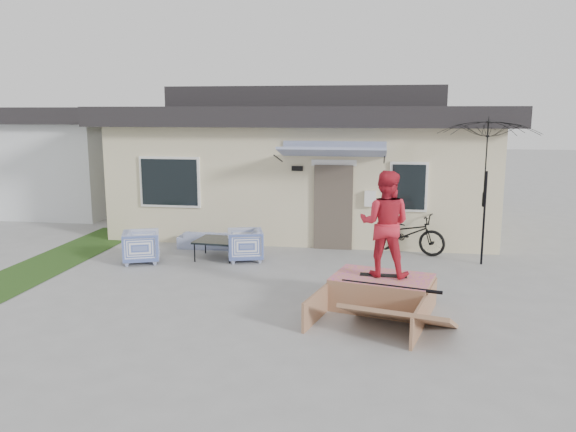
# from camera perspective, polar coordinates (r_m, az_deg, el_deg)

# --- Properties ---
(ground) EXTENTS (90.00, 90.00, 0.00)m
(ground) POSITION_cam_1_polar(r_m,az_deg,el_deg) (10.21, -3.31, -8.97)
(ground) COLOR gray
(ground) RESTS_ON ground
(grass_strip) EXTENTS (1.40, 8.00, 0.01)m
(grass_strip) POSITION_cam_1_polar(r_m,az_deg,el_deg) (13.95, -22.83, -4.44)
(grass_strip) COLOR #1F3D15
(grass_strip) RESTS_ON ground
(house) EXTENTS (10.80, 8.49, 4.10)m
(house) POSITION_cam_1_polar(r_m,az_deg,el_deg) (17.58, 2.26, 5.69)
(house) COLOR beige
(house) RESTS_ON ground
(neighbor_house) EXTENTS (8.60, 7.60, 3.50)m
(neighbor_house) POSITION_cam_1_polar(r_m,az_deg,el_deg) (23.19, -23.92, 5.57)
(neighbor_house) COLOR silver
(neighbor_house) RESTS_ON ground
(loveseat) EXTENTS (1.49, 0.48, 0.57)m
(loveseat) POSITION_cam_1_polar(r_m,az_deg,el_deg) (14.48, -7.98, -2.04)
(loveseat) COLOR #3A4E97
(loveseat) RESTS_ON ground
(armchair_left) EXTENTS (0.97, 0.99, 0.81)m
(armchair_left) POSITION_cam_1_polar(r_m,az_deg,el_deg) (13.35, -14.42, -2.83)
(armchair_left) COLOR #3A4E97
(armchair_left) RESTS_ON ground
(armchair_right) EXTENTS (0.92, 0.95, 0.80)m
(armchair_right) POSITION_cam_1_polar(r_m,az_deg,el_deg) (13.13, -4.32, -2.75)
(armchair_right) COLOR #3A4E97
(armchair_right) RESTS_ON ground
(coffee_table) EXTENTS (0.99, 0.99, 0.45)m
(coffee_table) POSITION_cam_1_polar(r_m,az_deg,el_deg) (13.44, -7.11, -3.26)
(coffee_table) COLOR black
(coffee_table) RESTS_ON ground
(bicycle) EXTENTS (1.97, 1.26, 1.19)m
(bicycle) POSITION_cam_1_polar(r_m,az_deg,el_deg) (14.04, 11.82, -1.27)
(bicycle) COLOR black
(bicycle) RESTS_ON ground
(patio_umbrella) EXTENTS (2.77, 2.69, 2.20)m
(patio_umbrella) POSITION_cam_1_polar(r_m,az_deg,el_deg) (13.25, 19.16, 2.75)
(patio_umbrella) COLOR black
(patio_umbrella) RESTS_ON ground
(skate_ramp) EXTENTS (2.15, 2.55, 0.55)m
(skate_ramp) POSITION_cam_1_polar(r_m,az_deg,el_deg) (10.16, 9.37, -7.53)
(skate_ramp) COLOR #8A5F43
(skate_ramp) RESTS_ON ground
(skateboard) EXTENTS (0.82, 0.23, 0.05)m
(skateboard) POSITION_cam_1_polar(r_m,az_deg,el_deg) (10.13, 9.50, -5.81)
(skateboard) COLOR black
(skateboard) RESTS_ON skate_ramp
(skater) EXTENTS (0.99, 0.82, 1.83)m
(skater) POSITION_cam_1_polar(r_m,az_deg,el_deg) (9.91, 9.66, -0.59)
(skater) COLOR red
(skater) RESTS_ON skateboard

